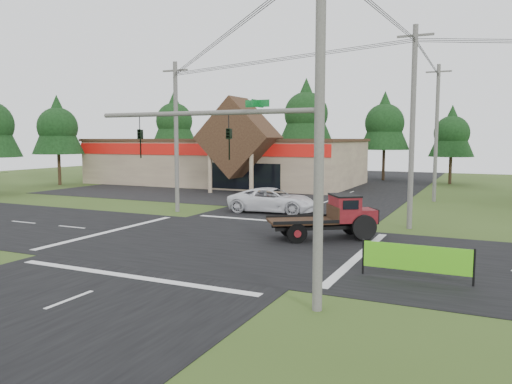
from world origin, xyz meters
The scene contains 19 objects.
ground centered at (0.00, 0.00, 0.00)m, with size 120.00×120.00×0.00m, color #35481A.
road_ns centered at (0.00, 0.00, 0.01)m, with size 12.00×120.00×0.02m, color black.
road_ew centered at (0.00, 0.00, 0.01)m, with size 120.00×12.00×0.02m, color black.
parking_apron centered at (-14.00, 19.00, 0.01)m, with size 28.00×14.00×0.02m, color black.
cvs_building centered at (-15.70, 29.57, 2.78)m, with size 30.40×18.20×9.19m.
traffic_signal_mast centered at (5.82, -7.50, 4.43)m, with size 8.12×0.24×7.00m.
utility_pole_nr centered at (7.50, -7.50, 5.64)m, with size 2.00×0.30×11.00m.
utility_pole_nw centered at (-8.00, 8.00, 5.39)m, with size 2.00×0.30×10.50m.
utility_pole_ne centered at (8.00, 8.00, 5.89)m, with size 2.00×0.30×11.50m.
utility_pole_n centered at (8.00, 22.00, 5.74)m, with size 2.00×0.30×11.20m.
tree_row_a centered at (-30.00, 40.00, 8.05)m, with size 6.72×6.72×12.12m.
tree_row_b centered at (-20.00, 42.00, 6.70)m, with size 5.60×5.60×10.10m.
tree_row_c centered at (-10.00, 41.00, 8.72)m, with size 7.28×7.28×13.13m.
tree_row_d centered at (0.00, 42.00, 7.38)m, with size 6.16×6.16×11.11m.
tree_row_e centered at (8.00, 40.00, 6.03)m, with size 5.04×5.04×9.09m.
tree_side_w centered at (-32.00, 20.00, 6.70)m, with size 5.60×5.60×10.10m.
antique_flatbed_truck centered at (4.40, 3.02, 1.17)m, with size 2.14×5.60×2.34m, color #510B10, non-canonical shape.
roadside_banner centered at (9.77, -2.88, 0.68)m, with size 3.99×0.12×1.36m, color #51B918, non-canonical shape.
white_pickup centered at (-1.73, 10.63, 0.86)m, with size 2.87×6.21×1.73m, color white.
Camera 1 is at (12.04, -21.56, 5.16)m, focal length 35.00 mm.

